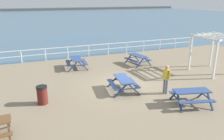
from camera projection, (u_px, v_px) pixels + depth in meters
ground_plane at (124, 87)px, 13.74m from camera, size 30.00×24.00×0.20m
sea_band at (42, 18)px, 60.30m from camera, size 142.00×90.00×0.01m
distant_shoreline at (33, 10)px, 98.28m from camera, size 142.00×6.00×1.80m
seaward_railing at (89, 49)px, 20.32m from camera, size 23.07×0.07×1.08m
picnic_table_near_right at (123, 81)px, 12.79m from camera, size 1.74×1.97×0.80m
picnic_table_mid_centre at (138, 57)px, 17.94m from camera, size 1.79×2.02×0.80m
picnic_table_far_left at (191, 94)px, 11.12m from camera, size 2.12×1.90×0.80m
picnic_table_far_right at (76, 61)px, 16.98m from camera, size 1.70×1.94×0.80m
visitor at (166, 78)px, 12.33m from camera, size 0.27×0.53×1.66m
lattice_pergola at (215, 45)px, 15.70m from camera, size 2.60×2.71×2.70m
litter_bin at (42, 95)px, 11.26m from camera, size 0.55×0.55×0.95m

